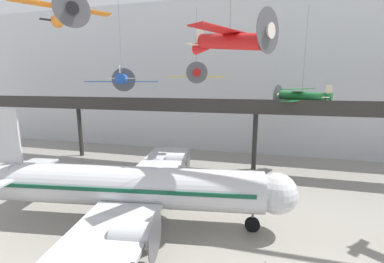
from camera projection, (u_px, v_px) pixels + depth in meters
hangar_back_wall at (258, 78)px, 46.45m from camera, size 140.00×3.00×27.72m
mezzanine_walkway at (256, 111)px, 36.33m from camera, size 110.00×3.20×10.72m
airliner_silver_main at (127, 187)px, 23.22m from camera, size 30.25×34.65×10.58m
suspended_plane_red_highwing at (230, 41)px, 20.92m from camera, size 7.79×8.70×8.07m
suspended_plane_yellow_lowwing at (196, 75)px, 35.63m from camera, size 7.75×6.47×10.10m
suspended_plane_blue_trainer at (122, 79)px, 32.12m from camera, size 8.64×7.61×11.15m
suspended_plane_green_biplane at (302, 96)px, 34.72m from camera, size 7.71×8.70×13.34m
suspended_plane_orange_highwing at (63, 14)px, 21.22m from camera, size 6.35×6.80×6.15m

